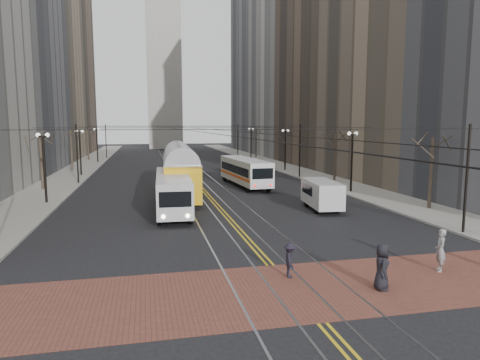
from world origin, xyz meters
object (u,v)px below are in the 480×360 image
clock_tower (163,15)px  pedestrian_a (382,267)px  rear_bus (245,173)px  sedan_silver (232,166)px  pedestrian_d (290,260)px  cargo_van (322,196)px  pedestrian_b (440,250)px  streetcar (180,175)px  transit_bus (173,193)px  sedan_grey (263,172)px

clock_tower → pedestrian_a: size_ratio=35.64×
rear_bus → pedestrian_a: rear_bus is taller
clock_tower → sedan_silver: 73.72m
pedestrian_d → pedestrian_a: bearing=-115.3°
cargo_van → rear_bus: bearing=107.5°
clock_tower → pedestrian_a: clock_tower is taller
cargo_van → pedestrian_d: cargo_van is taller
rear_bus → pedestrian_d: 27.66m
pedestrian_a → pedestrian_b: pedestrian_b is taller
sedan_silver → pedestrian_a: size_ratio=2.80×
pedestrian_b → pedestrian_d: bearing=-70.8°
streetcar → pedestrian_a: (5.97, -25.20, -0.90)m
rear_bus → pedestrian_d: (-4.37, -27.30, -0.69)m
streetcar → pedestrian_b: 25.72m
pedestrian_a → pedestrian_b: 3.98m
transit_bus → sedan_grey: transit_bus is taller
clock_tower → rear_bus: clock_tower is taller
rear_bus → pedestrian_a: size_ratio=6.04×
streetcar → sedan_silver: (8.39, 17.00, -0.98)m
transit_bus → pedestrian_d: bearing=-73.5°
streetcar → pedestrian_a: streetcar is taller
rear_bus → pedestrian_a: bearing=-96.9°
transit_bus → sedan_silver: bearing=70.8°
pedestrian_a → pedestrian_b: bearing=-47.4°
transit_bus → sedan_silver: 26.48m
streetcar → pedestrian_a: 25.91m
pedestrian_a → pedestrian_b: (3.73, 1.40, 0.03)m
sedan_silver → pedestrian_a: (-2.42, -42.20, 0.08)m
pedestrian_a → rear_bus: bearing=19.6°
sedan_grey → pedestrian_a: 36.41m
pedestrian_d → rear_bus: bearing=-0.6°
pedestrian_b → pedestrian_a: bearing=-44.5°
transit_bus → cargo_van: transit_bus is taller
pedestrian_b → sedan_silver: bearing=-153.3°
streetcar → transit_bus: bearing=-95.9°
pedestrian_d → streetcar: bearing=15.6°
rear_bus → pedestrian_d: bearing=-103.5°
clock_tower → sedan_silver: size_ratio=12.72×
rear_bus → transit_bus: bearing=-129.6°
streetcar → pedestrian_a: bearing=-74.1°
clock_tower → streetcar: size_ratio=4.24×
sedan_silver → cargo_van: bearing=-83.0°
transit_bus → rear_bus: bearing=56.8°
sedan_grey → streetcar: bearing=-135.1°
pedestrian_a → clock_tower: bearing=23.9°
transit_bus → pedestrian_b: bearing=-54.1°
transit_bus → pedestrian_a: 18.90m
transit_bus → sedan_silver: transit_bus is taller
transit_bus → clock_tower: bearing=89.6°
clock_tower → pedestrian_d: (0.36, -104.67, -35.19)m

